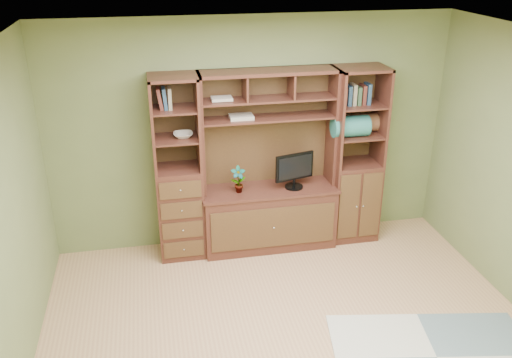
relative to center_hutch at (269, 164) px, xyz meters
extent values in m
cube|color=tan|center=(-0.14, -1.73, -1.02)|extent=(4.60, 4.10, 0.04)
cube|color=white|center=(-0.14, -1.73, 1.58)|extent=(4.60, 4.10, 0.04)
cube|color=olive|center=(-0.14, 0.27, 0.28)|extent=(4.50, 0.04, 2.60)
cube|color=#4A231A|center=(0.00, 0.00, 0.00)|extent=(1.54, 0.53, 2.05)
cube|color=#4A231A|center=(-1.00, 0.04, 0.00)|extent=(0.50, 0.45, 2.05)
cube|color=#4A231A|center=(1.02, 0.04, 0.00)|extent=(0.55, 0.45, 2.05)
cube|color=#9EA4A3|center=(1.00, -2.14, -1.02)|extent=(1.93, 1.46, 0.01)
cube|color=black|center=(0.28, -0.03, -0.01)|extent=(0.50, 0.31, 0.56)
imported|color=#985D33|center=(-0.36, -0.03, -0.14)|extent=(0.16, 0.11, 0.31)
cube|color=#B9AF9E|center=(-0.29, 0.09, 0.54)|extent=(0.25, 0.19, 0.04)
imported|color=silver|center=(-0.92, 0.04, 0.39)|extent=(0.21, 0.21, 0.05)
cube|color=#2A706A|center=(0.91, -0.01, 0.38)|extent=(0.40, 0.23, 0.23)
cube|color=brown|center=(1.18, 0.12, 0.37)|extent=(0.37, 0.21, 0.21)
camera|label=1|loc=(-1.24, -5.39, 2.27)|focal=38.00mm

